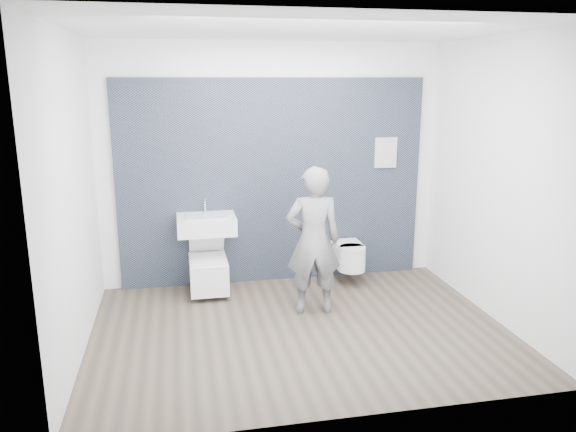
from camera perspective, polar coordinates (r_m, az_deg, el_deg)
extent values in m
plane|color=brown|center=(5.60, 1.23, -11.45)|extent=(4.00, 4.00, 0.00)
plane|color=white|center=(6.61, -1.54, 5.20)|extent=(4.00, 0.00, 4.00)
plane|color=white|center=(3.75, 6.31, -1.57)|extent=(4.00, 0.00, 4.00)
plane|color=white|center=(5.12, -21.13, 1.73)|extent=(0.00, 3.00, 3.00)
plane|color=white|center=(5.92, 20.60, 3.31)|extent=(0.00, 3.00, 3.00)
plane|color=white|center=(5.08, 1.40, 18.45)|extent=(4.00, 4.00, 0.00)
cube|color=black|center=(6.93, -1.42, -6.36)|extent=(3.60, 0.06, 2.40)
cube|color=white|center=(6.35, -8.29, -0.86)|extent=(0.65, 0.49, 0.19)
cube|color=silver|center=(6.31, -8.31, -0.08)|extent=(0.45, 0.32, 0.03)
cylinder|color=silver|center=(6.48, -8.43, 1.06)|extent=(0.02, 0.02, 0.16)
cylinder|color=silver|center=(6.42, -8.43, 1.57)|extent=(0.02, 0.11, 0.02)
cylinder|color=silver|center=(6.60, -8.35, -1.74)|extent=(0.04, 0.04, 0.13)
cube|color=white|center=(6.45, -8.09, -5.83)|extent=(0.42, 0.61, 0.35)
cylinder|color=silver|center=(6.36, -8.11, -4.59)|extent=(0.30, 0.30, 0.03)
cube|color=white|center=(6.35, -8.12, -4.36)|extent=(0.40, 0.49, 0.02)
cube|color=white|center=(6.45, -8.26, -2.36)|extent=(0.40, 0.29, 0.36)
cube|color=silver|center=(6.76, -8.19, -6.15)|extent=(0.11, 0.06, 0.08)
cube|color=white|center=(6.82, 6.02, -3.93)|extent=(0.32, 0.37, 0.27)
cylinder|color=white|center=(6.65, 6.50, -4.41)|extent=(0.32, 0.32, 0.27)
cube|color=white|center=(6.75, 6.12, -2.80)|extent=(0.30, 0.36, 0.03)
cylinder|color=white|center=(6.59, 6.59, -3.23)|extent=(0.30, 0.30, 0.03)
cube|color=silver|center=(6.99, 5.63, -4.28)|extent=(0.09, 0.06, 0.08)
cube|color=white|center=(7.23, 9.40, -5.67)|extent=(0.27, 0.03, 0.36)
imported|color=slate|center=(5.75, 2.59, -2.53)|extent=(0.60, 0.43, 1.54)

